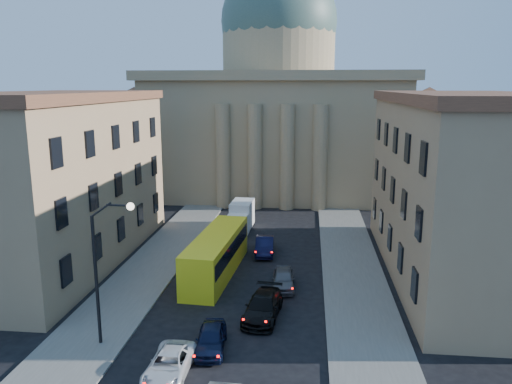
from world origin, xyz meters
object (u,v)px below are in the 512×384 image
car_left_near (211,338)px  city_bus (217,253)px  street_lamp (104,261)px  box_truck (241,217)px

car_left_near → city_bus: (-1.87, 11.87, 1.11)m
street_lamp → car_left_near: 7.68m
box_truck → street_lamp: bearing=-97.9°
car_left_near → box_truck: bearing=88.7°
street_lamp → car_left_near: bearing=1.4°
city_bus → box_truck: size_ratio=2.21×
box_truck → city_bus: bearing=-88.6°
city_bus → box_truck: (0.25, 12.89, -0.41)m
city_bus → box_truck: 12.90m
car_left_near → box_truck: size_ratio=0.76×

